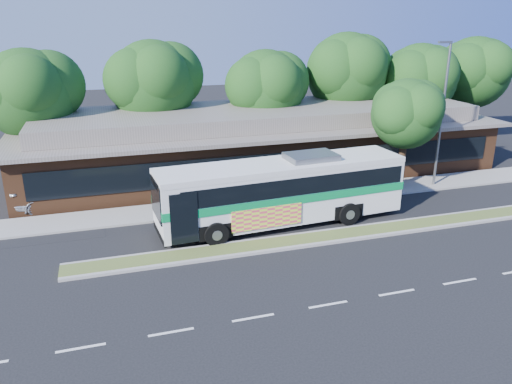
% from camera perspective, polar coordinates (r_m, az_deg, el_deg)
% --- Properties ---
extents(ground, '(120.00, 120.00, 0.00)m').
position_cam_1_polar(ground, '(24.90, 9.66, -5.62)').
color(ground, black).
rests_on(ground, ground).
extents(median_strip, '(26.00, 1.10, 0.15)m').
position_cam_1_polar(median_strip, '(25.35, 9.07, -4.93)').
color(median_strip, '#4A5B26').
rests_on(median_strip, ground).
extents(sidewalk, '(44.00, 2.60, 0.12)m').
position_cam_1_polar(sidewalk, '(30.27, 4.31, -0.66)').
color(sidewalk, gray).
rests_on(sidewalk, ground).
extents(plaza_building, '(33.20, 11.20, 4.45)m').
position_cam_1_polar(plaza_building, '(35.62, 0.54, 5.95)').
color(plaza_building, '#55301A').
rests_on(plaza_building, ground).
extents(lamp_post, '(0.93, 0.18, 9.07)m').
position_cam_1_polar(lamp_post, '(33.33, 20.48, 8.67)').
color(lamp_post, slate).
rests_on(lamp_post, ground).
extents(tree_bg_a, '(6.47, 5.80, 8.63)m').
position_cam_1_polar(tree_bg_a, '(35.68, -23.93, 10.45)').
color(tree_bg_a, black).
rests_on(tree_bg_a, ground).
extents(tree_bg_b, '(6.69, 6.00, 9.00)m').
position_cam_1_polar(tree_bg_b, '(36.63, -11.08, 12.36)').
color(tree_bg_b, black).
rests_on(tree_bg_b, ground).
extents(tree_bg_c, '(6.24, 5.60, 8.26)m').
position_cam_1_polar(tree_bg_c, '(37.43, 1.63, 11.99)').
color(tree_bg_c, black).
rests_on(tree_bg_c, ground).
extents(tree_bg_d, '(6.91, 6.20, 9.37)m').
position_cam_1_polar(tree_bg_d, '(41.04, 10.79, 13.48)').
color(tree_bg_d, black).
rests_on(tree_bg_d, ground).
extents(tree_bg_e, '(6.47, 5.80, 8.50)m').
position_cam_1_polar(tree_bg_e, '(43.36, 18.54, 12.24)').
color(tree_bg_e, black).
rests_on(tree_bg_e, ground).
extents(tree_bg_f, '(6.69, 6.00, 8.92)m').
position_cam_1_polar(tree_bg_f, '(47.80, 23.93, 12.57)').
color(tree_bg_f, black).
rests_on(tree_bg_f, ground).
extents(transit_bus, '(13.28, 3.73, 3.69)m').
position_cam_1_polar(transit_bus, '(25.98, 3.12, 0.59)').
color(transit_bus, silver).
rests_on(transit_bus, ground).
extents(sedan, '(5.42, 3.07, 1.48)m').
position_cam_1_polar(sedan, '(31.00, -21.64, -0.20)').
color(sedan, silver).
rests_on(sedan, ground).
extents(sidewalk_tree, '(4.76, 4.27, 6.94)m').
position_cam_1_polar(sidewalk_tree, '(32.37, 17.19, 8.74)').
color(sidewalk_tree, black).
rests_on(sidewalk_tree, ground).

